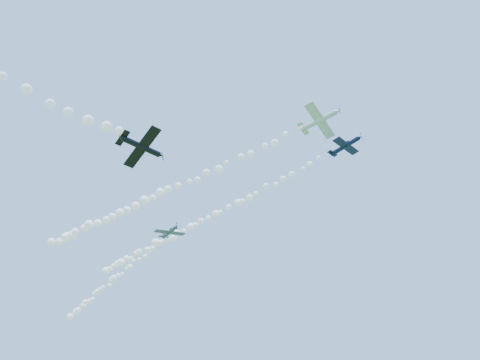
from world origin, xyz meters
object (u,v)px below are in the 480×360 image
Objects in this scene: plane_navy at (346,146)px; plane_black at (142,147)px; plane_white at (320,120)px; plane_grey at (170,232)px.

plane_navy is 35.71m from plane_black.
plane_white is 1.15× the size of plane_grey.
plane_white reaches higher than plane_black.
plane_grey is at bearing 173.78° from plane_white.
plane_white is at bearing -30.48° from plane_black.
plane_white is 40.53m from plane_grey.
plane_navy is 41.81m from plane_grey.
plane_navy is at bearing -27.00° from plane_black.
plane_grey reaches higher than plane_black.
plane_navy is (1.77, 5.50, -3.15)m from plane_white.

